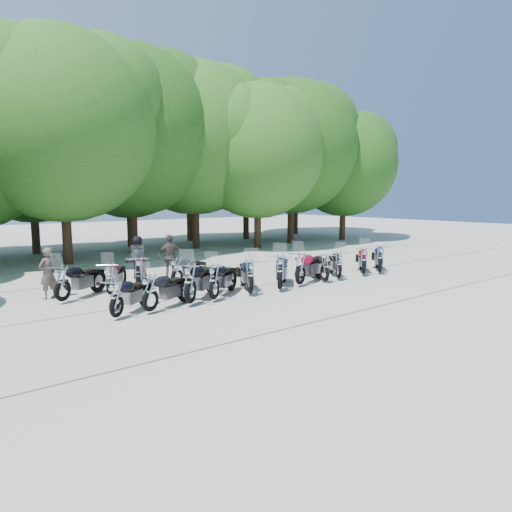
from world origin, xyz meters
TOP-DOWN VIEW (x-y plane):
  - ground at (0.00, 0.00)m, footprint 90.00×90.00m
  - tree_3 at (-3.57, 11.24)m, footprint 8.70×8.70m
  - tree_4 at (0.54, 13.09)m, footprint 9.13×9.13m
  - tree_5 at (4.61, 13.20)m, footprint 9.04×9.04m
  - tree_6 at (7.55, 10.82)m, footprint 8.00×8.00m
  - tree_7 at (11.20, 11.78)m, footprint 8.79×8.79m
  - tree_8 at (15.83, 11.20)m, footprint 7.53×7.53m
  - tree_11 at (-3.76, 16.43)m, footprint 7.56×7.56m
  - tree_12 at (1.80, 16.47)m, footprint 7.88×7.88m
  - tree_13 at (6.69, 17.47)m, footprint 8.31×8.31m
  - tree_14 at (10.68, 16.09)m, footprint 8.02×8.02m
  - tree_15 at (16.61, 17.02)m, footprint 9.67×9.67m
  - motorcycle_0 at (-5.53, 0.38)m, footprint 2.06×1.74m
  - motorcycle_1 at (-4.58, 0.39)m, footprint 2.27×1.48m
  - motorcycle_2 at (-3.27, 0.47)m, footprint 2.48×2.14m
  - motorcycle_3 at (-2.41, 0.52)m, footprint 2.29×1.94m
  - motorcycle_4 at (-1.06, 0.49)m, footprint 1.78×2.39m
  - motorcycle_5 at (0.13, 0.36)m, footprint 2.32×2.27m
  - motorcycle_6 at (1.25, 0.54)m, footprint 2.55×1.57m
  - motorcycle_7 at (2.46, 0.50)m, footprint 1.36×2.24m
  - motorcycle_8 at (3.25, 0.52)m, footprint 1.87×2.16m
  - motorcycle_9 at (4.76, 0.52)m, footprint 2.19×2.06m
  - motorcycle_10 at (5.62, 0.38)m, footprint 2.32×2.11m
  - motorcycle_11 at (-6.10, 3.15)m, footprint 2.31×1.85m
  - motorcycle_12 at (-4.64, 3.17)m, footprint 1.80×2.13m
  - motorcycle_13 at (-3.57, 3.36)m, footprint 1.77×2.41m
  - motorcycle_14 at (-2.20, 3.24)m, footprint 2.18×1.42m
  - rider_0 at (-6.26, 4.07)m, footprint 0.70×0.59m
  - rider_1 at (-3.33, 4.04)m, footprint 0.89×0.70m
  - rider_2 at (-1.60, 4.82)m, footprint 1.09×0.67m

SIDE VIEW (x-z plane):
  - ground at x=0.00m, z-range 0.00..0.00m
  - motorcycle_0 at x=-5.53m, z-range 0.00..1.18m
  - motorcycle_14 at x=-2.20m, z-range 0.00..1.19m
  - motorcycle_7 at x=2.46m, z-range 0.00..1.21m
  - motorcycle_12 at x=-4.64m, z-range 0.00..1.22m
  - motorcycle_1 at x=-4.58m, z-range 0.00..1.24m
  - motorcycle_8 at x=3.25m, z-range 0.00..1.25m
  - motorcycle_11 at x=-6.10m, z-range 0.00..1.30m
  - motorcycle_9 at x=4.76m, z-range 0.00..1.30m
  - motorcycle_3 at x=-2.41m, z-range 0.00..1.31m
  - motorcycle_4 at x=-1.06m, z-range 0.00..1.33m
  - motorcycle_13 at x=-3.57m, z-range 0.00..1.33m
  - motorcycle_10 at x=5.62m, z-range 0.00..1.36m
  - motorcycle_6 at x=1.25m, z-range 0.00..1.38m
  - motorcycle_5 at x=0.13m, z-range 0.00..1.41m
  - motorcycle_2 at x=-3.27m, z-range 0.00..1.43m
  - rider_0 at x=-6.26m, z-range 0.00..1.62m
  - rider_2 at x=-1.60m, z-range 0.00..1.72m
  - rider_1 at x=-3.33m, z-range 0.00..1.81m
  - tree_8 at x=15.83m, z-range 0.85..10.10m
  - tree_11 at x=-3.76m, z-range 0.85..10.14m
  - tree_12 at x=1.80m, z-range 0.89..10.56m
  - tree_6 at x=7.55m, z-range 0.90..10.72m
  - tree_14 at x=10.68m, z-range 0.91..10.75m
  - tree_13 at x=6.69m, z-range 0.94..11.14m
  - tree_3 at x=-3.57m, z-range 0.98..11.66m
  - tree_7 at x=11.20m, z-range 0.99..11.79m
  - tree_5 at x=4.61m, z-range 1.02..12.12m
  - tree_4 at x=0.54m, z-range 1.03..12.24m
  - tree_15 at x=16.61m, z-range 1.09..12.96m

